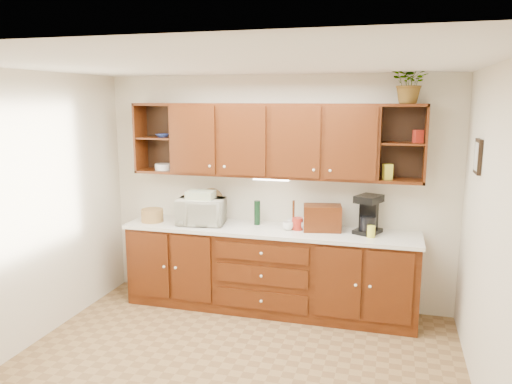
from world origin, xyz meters
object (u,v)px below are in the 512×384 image
Objects in this scene: microwave at (201,211)px; coffee_maker at (368,215)px; bread_box at (322,218)px; potted_plant at (411,82)px.

microwave is 1.85m from coffee_maker.
microwave is 1.32× the size of bread_box.
bread_box is 1.65m from potted_plant.
coffee_maker is (1.84, 0.12, 0.05)m from microwave.
potted_plant is (2.19, 0.13, 1.41)m from microwave.
coffee_maker reaches higher than bread_box.
microwave reaches higher than bread_box.
potted_plant reaches higher than microwave.
microwave is 1.29× the size of coffee_maker.
coffee_maker reaches higher than microwave.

